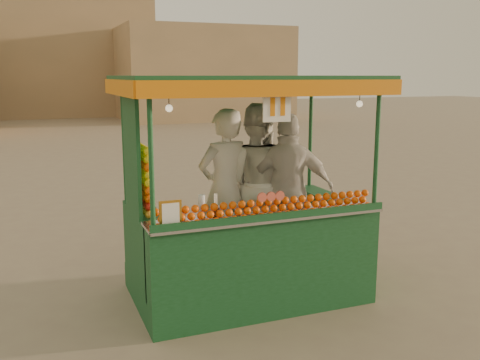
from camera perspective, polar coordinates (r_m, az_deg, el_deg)
name	(u,v)px	position (r m, az deg, el deg)	size (l,w,h in m)	color
ground	(248,288)	(6.34, 0.86, -11.41)	(90.00, 90.00, 0.00)	#756554
building_right	(202,74)	(30.83, -4.08, 11.21)	(9.00, 6.00, 5.00)	#A0805B
building_center	(29,57)	(35.43, -21.53, 12.09)	(14.00, 7.00, 7.00)	#A0805B
juice_cart	(244,230)	(5.80, 0.40, -5.34)	(2.67, 1.73, 2.42)	#113E19
vendor_left	(225,189)	(5.98, -1.66, -0.97)	(0.73, 0.57, 1.79)	silver
vendor_middle	(256,183)	(6.21, 1.69, -0.30)	(1.13, 1.08, 1.84)	beige
vendor_right	(289,190)	(6.05, 5.20, -1.11)	(1.10, 0.76, 1.74)	beige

